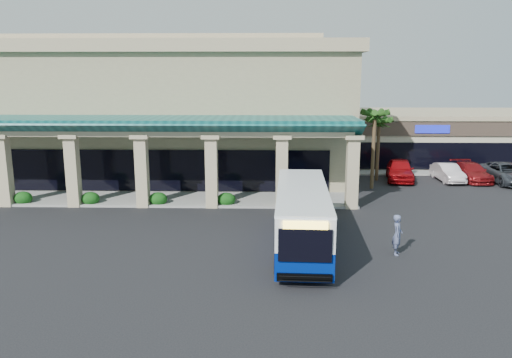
{
  "coord_description": "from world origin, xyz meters",
  "views": [
    {
      "loc": [
        0.64,
        -26.15,
        8.41
      ],
      "look_at": [
        -0.11,
        3.67,
        2.2
      ],
      "focal_mm": 35.0,
      "sensor_mm": 36.0,
      "label": 1
    }
  ],
  "objects_px": {
    "car_red": "(471,172)",
    "car_silver": "(400,170)",
    "car_gray": "(507,173)",
    "pedestrian": "(397,235)",
    "car_white": "(448,173)",
    "transit_bus": "(302,218)"
  },
  "relations": [
    {
      "from": "pedestrian",
      "to": "car_red",
      "type": "distance_m",
      "value": 20.19
    },
    {
      "from": "pedestrian",
      "to": "car_silver",
      "type": "xyz_separation_m",
      "value": [
        4.56,
        17.31,
        -0.11
      ]
    },
    {
      "from": "car_silver",
      "to": "car_white",
      "type": "relative_size",
      "value": 1.19
    },
    {
      "from": "car_white",
      "to": "car_red",
      "type": "xyz_separation_m",
      "value": [
        1.98,
        0.23,
        0.01
      ]
    },
    {
      "from": "pedestrian",
      "to": "car_white",
      "type": "height_order",
      "value": "pedestrian"
    },
    {
      "from": "car_silver",
      "to": "car_red",
      "type": "xyz_separation_m",
      "value": [
        5.77,
        0.03,
        -0.15
      ]
    },
    {
      "from": "car_white",
      "to": "pedestrian",
      "type": "bearing_deg",
      "value": -118.07
    },
    {
      "from": "pedestrian",
      "to": "car_red",
      "type": "relative_size",
      "value": 0.4
    },
    {
      "from": "pedestrian",
      "to": "transit_bus",
      "type": "bearing_deg",
      "value": 92.1
    },
    {
      "from": "car_silver",
      "to": "car_red",
      "type": "relative_size",
      "value": 1.03
    },
    {
      "from": "car_red",
      "to": "car_white",
      "type": "bearing_deg",
      "value": -175.37
    },
    {
      "from": "car_silver",
      "to": "car_gray",
      "type": "distance_m",
      "value": 8.29
    },
    {
      "from": "car_gray",
      "to": "car_red",
      "type": "bearing_deg",
      "value": 159.09
    },
    {
      "from": "car_silver",
      "to": "car_white",
      "type": "bearing_deg",
      "value": 7.57
    },
    {
      "from": "transit_bus",
      "to": "car_red",
      "type": "xyz_separation_m",
      "value": [
        14.82,
        16.34,
        -0.78
      ]
    },
    {
      "from": "pedestrian",
      "to": "car_silver",
      "type": "relative_size",
      "value": 0.38
    },
    {
      "from": "transit_bus",
      "to": "car_gray",
      "type": "xyz_separation_m",
      "value": [
        17.29,
        15.52,
        -0.7
      ]
    },
    {
      "from": "car_white",
      "to": "car_gray",
      "type": "height_order",
      "value": "car_gray"
    },
    {
      "from": "car_silver",
      "to": "pedestrian",
      "type": "bearing_deg",
      "value": -94.2
    },
    {
      "from": "pedestrian",
      "to": "car_gray",
      "type": "bearing_deg",
      "value": -23.2
    },
    {
      "from": "car_red",
      "to": "car_silver",
      "type": "bearing_deg",
      "value": 178.36
    },
    {
      "from": "car_silver",
      "to": "car_white",
      "type": "height_order",
      "value": "car_silver"
    }
  ]
}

